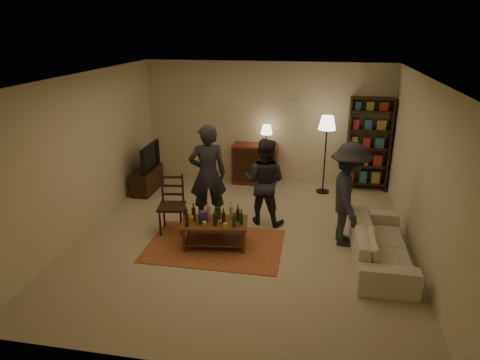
% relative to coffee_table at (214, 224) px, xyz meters
% --- Properties ---
extents(floor, '(6.00, 6.00, 0.00)m').
position_rel_coffee_table_xyz_m(floor, '(0.41, 0.38, -0.40)').
color(floor, '#C6B793').
rests_on(floor, ground).
extents(room_shell, '(6.00, 6.00, 6.00)m').
position_rel_coffee_table_xyz_m(room_shell, '(-0.24, 3.36, 1.42)').
color(room_shell, beige).
rests_on(room_shell, ground).
extents(rug, '(2.20, 1.50, 0.01)m').
position_rel_coffee_table_xyz_m(rug, '(0.00, -0.00, -0.39)').
color(rug, '#9C2E22').
rests_on(rug, ground).
extents(coffee_table, '(1.14, 0.73, 0.78)m').
position_rel_coffee_table_xyz_m(coffee_table, '(0.00, 0.00, 0.00)').
color(coffee_table, brown).
rests_on(coffee_table, ground).
extents(dining_chair, '(0.51, 0.51, 1.03)m').
position_rel_coffee_table_xyz_m(dining_chair, '(-0.86, 0.44, 0.15)').
color(dining_chair, '#321C10').
rests_on(dining_chair, ground).
extents(tv_stand, '(0.40, 1.00, 1.06)m').
position_rel_coffee_table_xyz_m(tv_stand, '(-2.03, 2.18, -0.01)').
color(tv_stand, '#321C10').
rests_on(tv_stand, ground).
extents(dresser, '(1.00, 0.50, 1.36)m').
position_rel_coffee_table_xyz_m(dresser, '(0.22, 3.09, 0.08)').
color(dresser, maroon).
rests_on(dresser, ground).
extents(bookshelf, '(0.90, 0.34, 2.02)m').
position_rel_coffee_table_xyz_m(bookshelf, '(2.66, 3.16, 0.64)').
color(bookshelf, '#321C10').
rests_on(bookshelf, ground).
extents(floor_lamp, '(0.36, 0.36, 1.68)m').
position_rel_coffee_table_xyz_m(floor_lamp, '(1.76, 2.77, 1.02)').
color(floor_lamp, black).
rests_on(floor_lamp, ground).
extents(sofa, '(0.81, 2.08, 0.61)m').
position_rel_coffee_table_xyz_m(sofa, '(2.61, -0.02, -0.09)').
color(sofa, beige).
rests_on(sofa, ground).
extents(person_left, '(0.78, 0.64, 1.84)m').
position_rel_coffee_table_xyz_m(person_left, '(-0.33, 0.90, 0.52)').
color(person_left, '#212228').
rests_on(person_left, ground).
extents(person_right, '(0.88, 0.75, 1.59)m').
position_rel_coffee_table_xyz_m(person_right, '(0.68, 1.06, 0.40)').
color(person_right, '#27262E').
rests_on(person_right, ground).
extents(person_by_sofa, '(0.71, 1.15, 1.72)m').
position_rel_coffee_table_xyz_m(person_by_sofa, '(2.11, 0.50, 0.47)').
color(person_by_sofa, '#26282E').
rests_on(person_by_sofa, ground).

